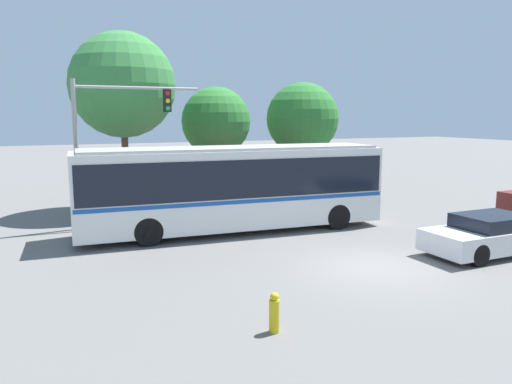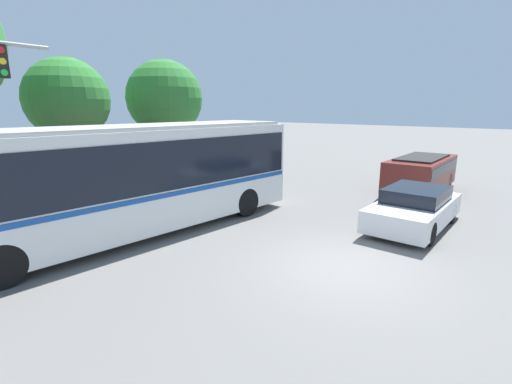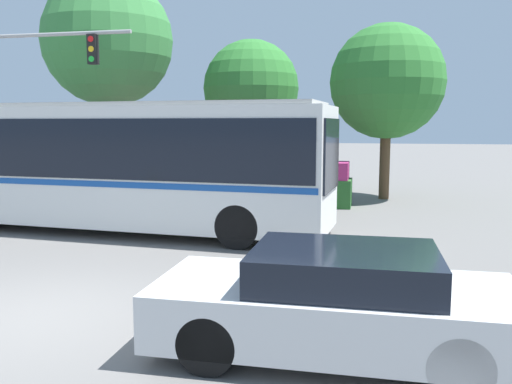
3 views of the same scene
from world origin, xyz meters
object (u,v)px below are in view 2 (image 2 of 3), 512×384
(city_bus, at_px, (122,175))
(suv_left_lane, at_px, (421,171))
(street_tree_centre, at_px, (67,100))
(street_tree_right, at_px, (165,99))
(sedan_foreground, at_px, (414,208))

(city_bus, distance_m, suv_left_lane, 12.90)
(city_bus, distance_m, street_tree_centre, 8.39)
(street_tree_centre, distance_m, street_tree_right, 5.12)
(street_tree_right, bearing_deg, city_bus, -133.94)
(city_bus, height_order, suv_left_lane, city_bus)
(suv_left_lane, xyz_separation_m, street_tree_right, (-4.65, 12.47, 3.30))
(suv_left_lane, distance_m, street_tree_centre, 16.40)
(sedan_foreground, bearing_deg, street_tree_centre, -73.65)
(sedan_foreground, distance_m, street_tree_centre, 15.21)
(city_bus, relative_size, suv_left_lane, 2.41)
(city_bus, xyz_separation_m, sedan_foreground, (6.39, -6.37, -1.23))
(city_bus, relative_size, street_tree_centre, 1.99)
(sedan_foreground, distance_m, street_tree_right, 14.34)
(city_bus, xyz_separation_m, street_tree_right, (7.21, 7.48, 2.39))
(street_tree_right, bearing_deg, suv_left_lane, -69.53)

